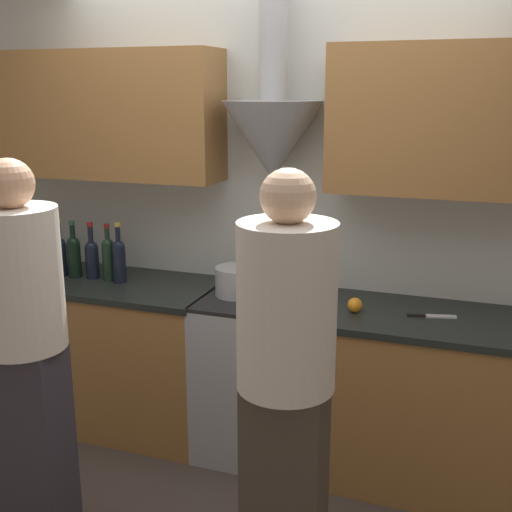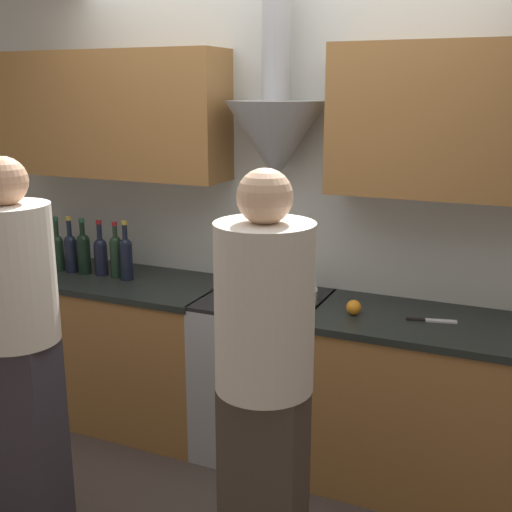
{
  "view_description": "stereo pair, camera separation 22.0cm",
  "coord_description": "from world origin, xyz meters",
  "px_view_note": "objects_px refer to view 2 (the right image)",
  "views": [
    {
      "loc": [
        1.05,
        -2.7,
        1.94
      ],
      "look_at": [
        0.0,
        0.22,
        1.13
      ],
      "focal_mm": 45.0,
      "sensor_mm": 36.0,
      "label": 1
    },
    {
      "loc": [
        1.25,
        -2.62,
        1.94
      ],
      "look_at": [
        0.0,
        0.22,
        1.13
      ],
      "focal_mm": 45.0,
      "sensor_mm": 36.0,
      "label": 2
    }
  ],
  "objects_px": {
    "wine_bottle_2": "(45,246)",
    "stock_pot": "(240,281)",
    "wine_bottle_0": "(19,242)",
    "wine_bottle_5": "(84,251)",
    "wine_bottle_3": "(58,250)",
    "wine_bottle_1": "(33,244)",
    "wine_bottle_6": "(101,254)",
    "person_foreground_left": "(18,341)",
    "mixing_bowl": "(289,295)",
    "stove_range": "(264,374)",
    "orange_fruit": "(354,307)",
    "wine_bottle_4": "(71,251)",
    "person_foreground_right": "(264,386)",
    "wine_bottle_7": "(116,254)",
    "wine_bottle_8": "(126,256)"
  },
  "relations": [
    {
      "from": "wine_bottle_8",
      "to": "stock_pot",
      "type": "relative_size",
      "value": 1.44
    },
    {
      "from": "wine_bottle_3",
      "to": "stock_pot",
      "type": "height_order",
      "value": "wine_bottle_3"
    },
    {
      "from": "wine_bottle_0",
      "to": "person_foreground_right",
      "type": "height_order",
      "value": "person_foreground_right"
    },
    {
      "from": "mixing_bowl",
      "to": "orange_fruit",
      "type": "height_order",
      "value": "orange_fruit"
    },
    {
      "from": "wine_bottle_2",
      "to": "wine_bottle_8",
      "type": "bearing_deg",
      "value": -1.37
    },
    {
      "from": "wine_bottle_2",
      "to": "person_foreground_left",
      "type": "distance_m",
      "value": 1.36
    },
    {
      "from": "wine_bottle_3",
      "to": "wine_bottle_4",
      "type": "relative_size",
      "value": 0.97
    },
    {
      "from": "person_foreground_left",
      "to": "wine_bottle_7",
      "type": "bearing_deg",
      "value": 105.14
    },
    {
      "from": "wine_bottle_2",
      "to": "stock_pot",
      "type": "relative_size",
      "value": 1.43
    },
    {
      "from": "wine_bottle_3",
      "to": "wine_bottle_1",
      "type": "bearing_deg",
      "value": 177.3
    },
    {
      "from": "wine_bottle_5",
      "to": "person_foreground_right",
      "type": "height_order",
      "value": "person_foreground_right"
    },
    {
      "from": "wine_bottle_7",
      "to": "wine_bottle_3",
      "type": "bearing_deg",
      "value": -177.68
    },
    {
      "from": "wine_bottle_5",
      "to": "mixing_bowl",
      "type": "distance_m",
      "value": 1.29
    },
    {
      "from": "mixing_bowl",
      "to": "stock_pot",
      "type": "bearing_deg",
      "value": -179.1
    },
    {
      "from": "wine_bottle_8",
      "to": "wine_bottle_2",
      "type": "bearing_deg",
      "value": 178.63
    },
    {
      "from": "wine_bottle_1",
      "to": "orange_fruit",
      "type": "relative_size",
      "value": 4.66
    },
    {
      "from": "person_foreground_left",
      "to": "orange_fruit",
      "type": "bearing_deg",
      "value": 41.96
    },
    {
      "from": "orange_fruit",
      "to": "stove_range",
      "type": "bearing_deg",
      "value": 172.53
    },
    {
      "from": "wine_bottle_7",
      "to": "person_foreground_left",
      "type": "relative_size",
      "value": 0.19
    },
    {
      "from": "wine_bottle_2",
      "to": "person_foreground_left",
      "type": "height_order",
      "value": "person_foreground_left"
    },
    {
      "from": "wine_bottle_2",
      "to": "wine_bottle_6",
      "type": "distance_m",
      "value": 0.4
    },
    {
      "from": "wine_bottle_3",
      "to": "orange_fruit",
      "type": "xyz_separation_m",
      "value": [
        1.84,
        -0.06,
        -0.09
      ]
    },
    {
      "from": "wine_bottle_4",
      "to": "wine_bottle_7",
      "type": "relative_size",
      "value": 1.03
    },
    {
      "from": "wine_bottle_3",
      "to": "wine_bottle_7",
      "type": "height_order",
      "value": "same"
    },
    {
      "from": "wine_bottle_6",
      "to": "wine_bottle_8",
      "type": "xyz_separation_m",
      "value": [
        0.19,
        -0.02,
        0.01
      ]
    },
    {
      "from": "wine_bottle_8",
      "to": "person_foreground_left",
      "type": "height_order",
      "value": "person_foreground_left"
    },
    {
      "from": "stock_pot",
      "to": "mixing_bowl",
      "type": "relative_size",
      "value": 0.81
    },
    {
      "from": "wine_bottle_4",
      "to": "wine_bottle_7",
      "type": "height_order",
      "value": "wine_bottle_4"
    },
    {
      "from": "wine_bottle_4",
      "to": "wine_bottle_7",
      "type": "xyz_separation_m",
      "value": [
        0.31,
        0.02,
        0.01
      ]
    },
    {
      "from": "stock_pot",
      "to": "wine_bottle_3",
      "type": "bearing_deg",
      "value": -179.63
    },
    {
      "from": "wine_bottle_2",
      "to": "wine_bottle_3",
      "type": "bearing_deg",
      "value": -5.76
    },
    {
      "from": "wine_bottle_4",
      "to": "orange_fruit",
      "type": "bearing_deg",
      "value": -1.85
    },
    {
      "from": "wine_bottle_6",
      "to": "person_foreground_right",
      "type": "distance_m",
      "value": 1.84
    },
    {
      "from": "wine_bottle_2",
      "to": "wine_bottle_4",
      "type": "height_order",
      "value": "wine_bottle_2"
    },
    {
      "from": "wine_bottle_5",
      "to": "person_foreground_right",
      "type": "xyz_separation_m",
      "value": [
        1.6,
        -1.05,
        -0.08
      ]
    },
    {
      "from": "wine_bottle_8",
      "to": "stock_pot",
      "type": "xyz_separation_m",
      "value": [
        0.71,
        0.01,
        -0.06
      ]
    },
    {
      "from": "wine_bottle_2",
      "to": "wine_bottle_4",
      "type": "distance_m",
      "value": 0.2
    },
    {
      "from": "stove_range",
      "to": "wine_bottle_3",
      "type": "xyz_separation_m",
      "value": [
        -1.34,
        -0.01,
        0.56
      ]
    },
    {
      "from": "stove_range",
      "to": "wine_bottle_8",
      "type": "height_order",
      "value": "wine_bottle_8"
    },
    {
      "from": "wine_bottle_1",
      "to": "wine_bottle_3",
      "type": "bearing_deg",
      "value": -2.7
    },
    {
      "from": "wine_bottle_0",
      "to": "wine_bottle_5",
      "type": "height_order",
      "value": "wine_bottle_0"
    },
    {
      "from": "person_foreground_right",
      "to": "wine_bottle_8",
      "type": "bearing_deg",
      "value": 141.12
    },
    {
      "from": "wine_bottle_0",
      "to": "orange_fruit",
      "type": "distance_m",
      "value": 2.16
    },
    {
      "from": "wine_bottle_1",
      "to": "mixing_bowl",
      "type": "distance_m",
      "value": 1.68
    },
    {
      "from": "wine_bottle_1",
      "to": "person_foreground_left",
      "type": "xyz_separation_m",
      "value": [
        0.91,
        -1.09,
        -0.09
      ]
    },
    {
      "from": "orange_fruit",
      "to": "person_foreground_right",
      "type": "height_order",
      "value": "person_foreground_right"
    },
    {
      "from": "wine_bottle_1",
      "to": "wine_bottle_0",
      "type": "bearing_deg",
      "value": 178.3
    },
    {
      "from": "wine_bottle_3",
      "to": "person_foreground_right",
      "type": "relative_size",
      "value": 0.19
    },
    {
      "from": "stove_range",
      "to": "wine_bottle_1",
      "type": "xyz_separation_m",
      "value": [
        -1.54,
        0.0,
        0.58
      ]
    },
    {
      "from": "wine_bottle_5",
      "to": "stove_range",
      "type": "bearing_deg",
      "value": 0.39
    }
  ]
}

